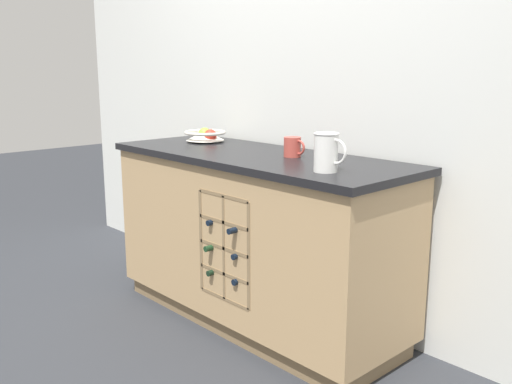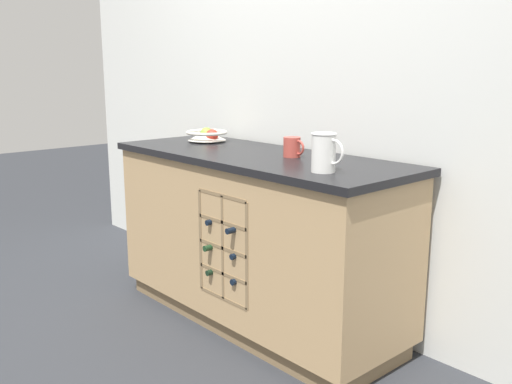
% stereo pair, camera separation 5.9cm
% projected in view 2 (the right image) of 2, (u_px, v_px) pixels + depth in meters
% --- Properties ---
extents(ground_plane, '(14.00, 14.00, 0.00)m').
position_uv_depth(ground_plane, '(256.00, 320.00, 3.02)').
color(ground_plane, '#2D3035').
extents(back_wall, '(4.40, 0.06, 2.55)m').
position_uv_depth(back_wall, '(307.00, 73.00, 2.98)').
color(back_wall, silver).
rests_on(back_wall, ground_plane).
extents(kitchen_island, '(1.67, 0.64, 0.89)m').
position_uv_depth(kitchen_island, '(256.00, 238.00, 2.92)').
color(kitchen_island, olive).
rests_on(kitchen_island, ground_plane).
extents(fruit_bowl, '(0.24, 0.24, 0.08)m').
position_uv_depth(fruit_bowl, '(207.00, 135.00, 3.26)').
color(fruit_bowl, silver).
rests_on(fruit_bowl, kitchen_island).
extents(white_pitcher, '(0.16, 0.10, 0.16)m').
position_uv_depth(white_pitcher, '(324.00, 152.00, 2.31)').
color(white_pitcher, white).
rests_on(white_pitcher, kitchen_island).
extents(ceramic_mug, '(0.12, 0.08, 0.09)m').
position_uv_depth(ceramic_mug, '(293.00, 147.00, 2.71)').
color(ceramic_mug, '#B7473D').
rests_on(ceramic_mug, kitchen_island).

